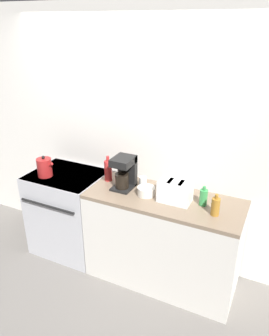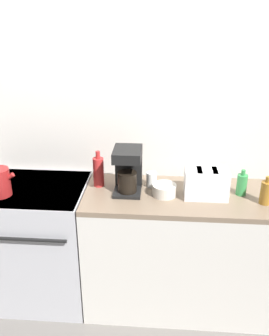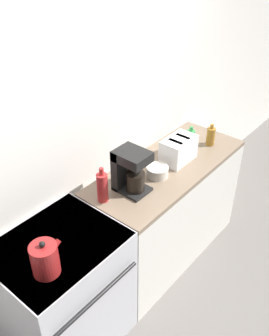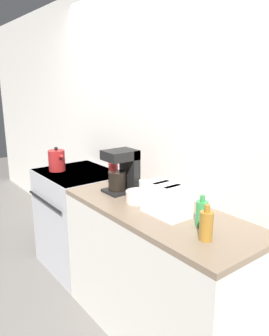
% 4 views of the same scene
% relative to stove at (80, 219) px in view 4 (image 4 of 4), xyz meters
% --- Properties ---
extents(ground_plane, '(12.00, 12.00, 0.00)m').
position_rel_stove_xyz_m(ground_plane, '(0.60, -0.31, -0.48)').
color(ground_plane, slate).
extents(wall_back, '(8.00, 0.05, 2.60)m').
position_rel_stove_xyz_m(wall_back, '(0.60, 0.37, 0.82)').
color(wall_back, silver).
rests_on(wall_back, ground_plane).
extents(stove, '(0.77, 0.67, 0.94)m').
position_rel_stove_xyz_m(stove, '(0.00, 0.00, 0.00)').
color(stove, '#B7B7BC').
rests_on(stove, ground_plane).
extents(counter_block, '(1.45, 0.59, 0.94)m').
position_rel_stove_xyz_m(counter_block, '(1.12, -0.02, -0.01)').
color(counter_block, silver).
rests_on(counter_block, ground_plane).
extents(kettle, '(0.19, 0.15, 0.23)m').
position_rel_stove_xyz_m(kettle, '(-0.17, -0.13, 0.56)').
color(kettle, maroon).
rests_on(kettle, stove).
extents(toaster, '(0.29, 0.18, 0.20)m').
position_rel_stove_xyz_m(toaster, '(1.22, -0.04, 0.56)').
color(toaster, white).
rests_on(toaster, counter_block).
extents(coffee_maker, '(0.19, 0.23, 0.32)m').
position_rel_stove_xyz_m(coffee_maker, '(0.69, 0.01, 0.62)').
color(coffee_maker, black).
rests_on(coffee_maker, counter_block).
extents(bottle_red, '(0.08, 0.08, 0.26)m').
position_rel_stove_xyz_m(bottle_red, '(0.48, 0.07, 0.57)').
color(bottle_red, '#B72828').
rests_on(bottle_red, counter_block).
extents(bottle_green, '(0.07, 0.07, 0.18)m').
position_rel_stove_xyz_m(bottle_green, '(1.47, 0.01, 0.53)').
color(bottle_green, '#338C47').
rests_on(bottle_green, counter_block).
extents(bottle_amber, '(0.07, 0.07, 0.19)m').
position_rel_stove_xyz_m(bottle_amber, '(1.60, -0.11, 0.54)').
color(bottle_amber, '#9E6B23').
rests_on(bottle_amber, counter_block).
extents(cup_white, '(0.07, 0.07, 0.11)m').
position_rel_stove_xyz_m(cup_white, '(0.85, 0.09, 0.51)').
color(cup_white, white).
rests_on(cup_white, counter_block).
extents(bowl, '(0.16, 0.16, 0.08)m').
position_rel_stove_xyz_m(bowl, '(0.95, -0.04, 0.50)').
color(bowl, beige).
rests_on(bowl, counter_block).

